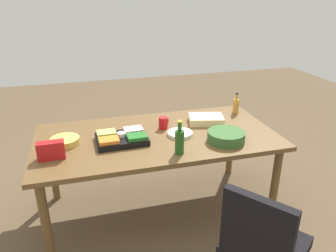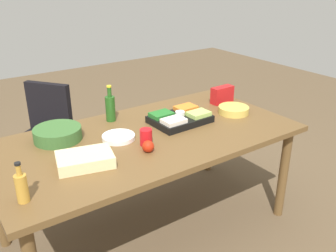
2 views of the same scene
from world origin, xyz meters
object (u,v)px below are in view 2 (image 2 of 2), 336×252
paper_plate_stack (119,137)px  red_solo_cup (146,137)px  chip_bowl (234,110)px  chip_bag_red (222,95)px  salad_bowl (58,134)px  apple_red (148,146)px  conference_table (148,145)px  sheet_cake (85,160)px  wine_bottle (110,107)px  office_chair (43,148)px  veggie_tray (180,118)px  dressing_bottle (22,187)px

paper_plate_stack → red_solo_cup: bearing=120.8°
chip_bowl → chip_bag_red: bearing=-111.2°
salad_bowl → apple_red: size_ratio=4.14×
conference_table → paper_plate_stack: size_ratio=9.52×
sheet_cake → salad_bowl: bearing=-88.4°
salad_bowl → chip_bag_red: size_ratio=1.57×
wine_bottle → office_chair: bearing=-65.6°
veggie_tray → sheet_cake: (0.84, 0.20, -0.00)m
dressing_bottle → paper_plate_stack: bearing=-152.6°
dressing_bottle → wine_bottle: size_ratio=0.79×
red_solo_cup → veggie_tray: bearing=-155.9°
conference_table → veggie_tray: size_ratio=4.89×
wine_bottle → salad_bowl: bearing=13.1°
chip_bowl → paper_plate_stack: (0.97, -0.09, -0.01)m
sheet_cake → wine_bottle: size_ratio=1.17×
red_solo_cup → sheet_cake: bearing=3.1°
salad_bowl → wine_bottle: bearing=-166.9°
veggie_tray → paper_plate_stack: veggie_tray is taller
conference_table → apple_red: size_ratio=27.55×
red_solo_cup → paper_plate_stack: size_ratio=0.50×
chip_bag_red → paper_plate_stack: 1.08m
chip_bag_red → sheet_cake: bearing=14.2°
chip_bag_red → red_solo_cup: bearing=18.9°
chip_bag_red → paper_plate_stack: bearing=8.0°
conference_table → red_solo_cup: (0.09, 0.12, 0.13)m
chip_bowl → dressing_bottle: (1.69, 0.29, 0.06)m
red_solo_cup → chip_bowl: 0.87m
paper_plate_stack → chip_bag_red: bearing=-172.0°
office_chair → salad_bowl: (0.11, 0.85, 0.49)m
salad_bowl → conference_table: bearing=152.6°
chip_bowl → salad_bowl: bearing=-13.2°
red_solo_cup → salad_bowl: size_ratio=0.35×
dressing_bottle → wine_bottle: bearing=-139.9°
apple_red → conference_table: bearing=-121.0°
conference_table → dressing_bottle: 0.98m
conference_table → wine_bottle: size_ratio=7.63×
paper_plate_stack → office_chair: bearing=-77.8°
office_chair → chip_bag_red: (-1.30, 0.92, 0.52)m
conference_table → sheet_cake: size_ratio=6.54×
conference_table → chip_bowl: size_ratio=8.78×
chip_bowl → wine_bottle: 0.96m
apple_red → paper_plate_stack: size_ratio=0.35×
office_chair → sheet_cake: (0.09, 1.27, 0.48)m
office_chair → wine_bottle: wine_bottle is taller
veggie_tray → chip_bag_red: size_ratio=2.14×
office_chair → wine_bottle: 0.99m
chip_bowl → apple_red: (0.91, 0.18, 0.01)m
apple_red → veggie_tray: bearing=-148.7°
veggie_tray → office_chair: bearing=-55.1°
chip_bowl → chip_bag_red: size_ratio=1.19×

